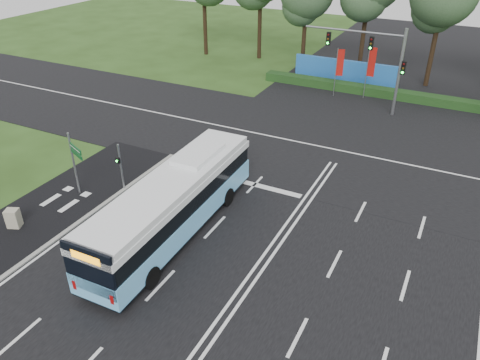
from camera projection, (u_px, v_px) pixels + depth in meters
name	position (u px, v px, depth m)	size (l,w,h in m)	color
ground	(271.00, 245.00, 23.75)	(120.00, 120.00, 0.00)	#2A4617
road_main	(271.00, 245.00, 23.74)	(20.00, 120.00, 0.04)	black
road_cross	(339.00, 151.00, 33.00)	(120.00, 14.00, 0.05)	black
bike_path	(46.00, 212.00, 26.29)	(5.00, 18.00, 0.06)	black
kerb_strip	(78.00, 223.00, 25.34)	(0.25, 18.00, 0.12)	gray
city_bus	(174.00, 204.00, 23.76)	(2.89, 12.55, 3.59)	#6BBFF9
pedestrian_signal	(120.00, 166.00, 27.62)	(0.28, 0.40, 3.03)	gray
street_sign	(75.00, 158.00, 26.59)	(1.44, 0.68, 3.98)	gray
utility_cabinet	(13.00, 219.00, 24.82)	(0.66, 0.55, 1.10)	#AEA68C
banner_flag_left	(339.00, 65.00, 41.17)	(0.62, 0.26, 4.38)	gray
banner_flag_mid	(370.00, 65.00, 40.55)	(0.69, 0.16, 4.72)	gray
traffic_light_gantry	(378.00, 56.00, 37.15)	(8.41, 0.28, 7.00)	gray
hedge	(379.00, 92.00, 42.46)	(22.00, 1.20, 0.80)	#163814
blue_hoarding	(344.00, 71.00, 45.60)	(10.00, 0.30, 2.20)	blue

